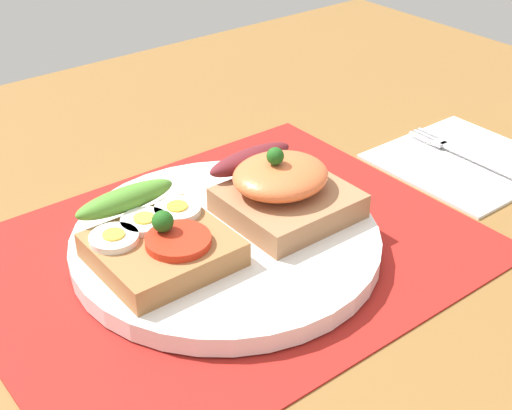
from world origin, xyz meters
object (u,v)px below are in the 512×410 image
Objects in this scene: fork at (466,154)px; plate at (226,242)px; sandwich_egg_tomato at (155,238)px; sandwich_salmon at (282,188)px; napkin at (465,160)px.

plate is at bearing 175.98° from fork.
sandwich_salmon is (11.26, -1.13, 0.68)cm from sandwich_egg_tomato.
napkin is 0.62cm from fork.
fork is at bearing 27.16° from napkin.
sandwich_egg_tomato is at bearing 169.94° from plate.
plate reaches higher than fork.
sandwich_salmon is 21.87cm from napkin.
plate is 27.52cm from fork.
sandwich_egg_tomato reaches higher than napkin.
sandwich_salmon is at bearing -1.34° from plate.
sandwich_egg_tomato is 33.33cm from fork.
sandwich_salmon reaches higher than plate.
sandwich_egg_tomato is at bearing 174.94° from fork.
sandwich_egg_tomato reaches higher than fork.
sandwich_salmon reaches higher than fork.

